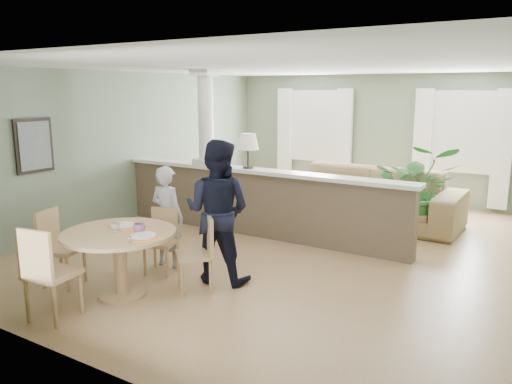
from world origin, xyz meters
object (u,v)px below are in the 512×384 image
Objects in this scene: chair_far_man at (200,249)px; chair_far_boy at (162,237)px; houseplant at (418,189)px; chair_side at (57,244)px; chair_near at (46,270)px; sofa at (365,196)px; dining_table at (120,245)px; child_person at (167,217)px; man_person at (217,212)px.

chair_far_boy is at bearing -152.19° from chair_far_man.
chair_side is at bearing -124.75° from houseplant.
houseplant is 5.84m from chair_near.
sofa is 2.20× the size of houseplant.
dining_table is 0.92m from chair_far_man.
chair_far_man is at bearing -97.47° from sofa.
chair_side is 0.68× the size of child_person.
chair_near reaches higher than dining_table.
dining_table is at bearing -91.56° from chair_far_man.
houseplant is at bearing -126.73° from child_person.
chair_far_man is at bearing -127.81° from chair_near.
man_person is (-0.00, 0.37, 0.39)m from chair_far_man.
chair_far_boy is 0.86m from chair_far_man.
houseplant is at bearing 63.16° from dining_table.
dining_table is 1.37× the size of chair_side.
houseplant is 5.61m from chair_side.
man_person is at bearing 134.89° from chair_far_man.
sofa reaches higher than chair_far_boy.
sofa is 3.93m from child_person.
chair_near is (-0.83, -1.49, 0.06)m from chair_far_man.
child_person is (-0.24, 1.08, 0.07)m from dining_table.
man_person is (-0.61, -3.70, 0.41)m from sofa.
houseplant reaches higher than dining_table.
chair_near is at bearing -101.62° from dining_table.
dining_table is at bearing -110.24° from chair_near.
sofa is at bearing -110.90° from man_person.
man_person is (0.89, -0.07, 0.20)m from child_person.
chair_side is (-0.94, -0.15, -0.10)m from dining_table.
man_person reaches higher than child_person.
sofa is 2.57× the size of dining_table.
man_person reaches higher than chair_side.
dining_table is at bearing -96.80° from chair_side.
dining_table is at bearing -97.34° from chair_far_boy.
sofa is 3.53× the size of chair_side.
chair_far_boy is (-2.42, -3.57, -0.30)m from houseplant.
chair_side is at bearing -109.44° from chair_far_man.
chair_far_man is (-1.60, -3.82, -0.25)m from houseplant.
chair_far_boy is at bearing -109.53° from sofa.
chair_near is 1.04m from chair_side.
chair_near is 0.73× the size of child_person.
houseplant is 4.15m from chair_far_man.
houseplant is 4.20m from child_person.
sofa is 4.08m from chair_far_boy.
chair_side reaches higher than dining_table.
chair_near is 1.08× the size of chair_side.
chair_near is at bearing -114.59° from houseplant.
man_person reaches higher than sofa.
chair_side is 0.53× the size of man_person.
chair_side is (-3.19, -4.60, -0.24)m from houseplant.
chair_far_man is 0.51× the size of man_person.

